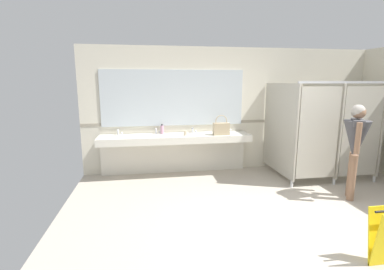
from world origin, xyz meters
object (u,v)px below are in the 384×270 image
Objects in this scene: soap_dispenser at (162,130)px; paper_cup at (185,133)px; wet_floor_sign at (384,237)px; person_standing at (356,141)px; handbag at (221,128)px.

paper_cup is (0.45, -0.26, -0.04)m from soap_dispenser.
soap_dispenser is 0.33× the size of wet_floor_sign.
person_standing reaches higher than paper_cup.
soap_dispenser is at bearing 150.31° from paper_cup.
person_standing is at bearing -30.54° from soap_dispenser.
paper_cup is at bearing 149.31° from person_standing.
person_standing is 2.49× the size of wet_floor_sign.
soap_dispenser is 2.15× the size of paper_cup.
person_standing is 3.87× the size of handbag.
handbag is 1.21m from soap_dispenser.
handbag is 1.97× the size of soap_dispenser.
handbag is 4.25× the size of paper_cup.
soap_dispenser is at bearing 164.95° from handbag.
wet_floor_sign is (-0.90, -1.60, -0.65)m from person_standing.
paper_cup is 0.15× the size of wet_floor_sign.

